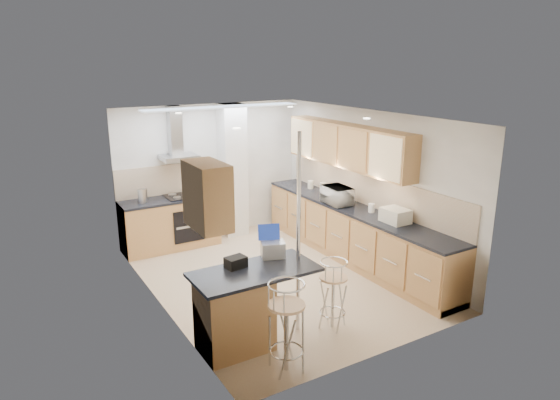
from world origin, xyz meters
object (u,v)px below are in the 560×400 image
bar_stool_end (333,294)px  bread_bin (395,216)px  bar_stool_near (286,327)px  microwave (338,195)px  laptop (273,249)px

bar_stool_end → bread_bin: (1.66, 0.69, 0.57)m
bar_stool_near → bar_stool_end: size_ratio=1.15×
microwave → laptop: microwave is taller
microwave → bar_stool_end: 2.52m
bar_stool_end → bar_stool_near: bearing=154.2°
microwave → bar_stool_end: bearing=145.5°
laptop → bread_bin: (2.28, 0.27, -0.01)m
microwave → bar_stool_near: (-2.48, -2.40, -0.55)m
bar_stool_near → bread_bin: bread_bin is taller
bar_stool_near → bar_stool_end: 1.09m
laptop → microwave: bearing=56.0°
microwave → laptop: 2.61m
bar_stool_near → bar_stool_end: bearing=10.2°
bread_bin → bar_stool_end: bearing=-157.6°
bar_stool_near → bar_stool_end: (0.97, 0.48, -0.07)m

